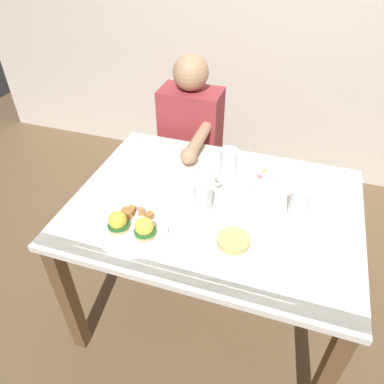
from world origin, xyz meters
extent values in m
plane|color=brown|center=(0.00, 0.00, 0.00)|extent=(6.00, 6.00, 0.00)
cube|color=white|center=(0.00, 0.00, 0.73)|extent=(1.20, 0.90, 0.03)
cube|color=#3F7F51|center=(0.00, -0.40, 0.74)|extent=(1.20, 0.06, 0.00)
cube|color=#3F7F51|center=(0.00, 0.40, 0.74)|extent=(1.20, 0.06, 0.00)
cube|color=brown|center=(-0.55, -0.40, 0.36)|extent=(0.06, 0.06, 0.71)
cube|color=brown|center=(0.55, -0.40, 0.36)|extent=(0.06, 0.06, 0.71)
cube|color=brown|center=(-0.55, 0.40, 0.36)|extent=(0.06, 0.06, 0.71)
cube|color=brown|center=(0.55, 0.40, 0.36)|extent=(0.06, 0.06, 0.71)
cylinder|color=white|center=(-0.26, -0.26, 0.75)|extent=(0.27, 0.27, 0.01)
cylinder|color=tan|center=(-0.31, -0.27, 0.76)|extent=(0.08, 0.08, 0.02)
cylinder|color=#236028|center=(-0.31, -0.27, 0.78)|extent=(0.08, 0.08, 0.01)
sphere|color=yellow|center=(-0.31, -0.27, 0.80)|extent=(0.07, 0.07, 0.07)
cylinder|color=tan|center=(-0.20, -0.27, 0.76)|extent=(0.08, 0.08, 0.02)
cylinder|color=#286B2D|center=(-0.20, -0.27, 0.78)|extent=(0.08, 0.08, 0.01)
sphere|color=yellow|center=(-0.20, -0.27, 0.80)|extent=(0.07, 0.07, 0.07)
cube|color=#AD7038|center=(-0.32, -0.19, 0.77)|extent=(0.03, 0.03, 0.03)
cube|color=#AD7038|center=(-0.32, -0.20, 0.77)|extent=(0.03, 0.03, 0.03)
cube|color=#B77A42|center=(-0.26, -0.17, 0.77)|extent=(0.03, 0.03, 0.03)
cube|color=#AD7038|center=(-0.31, -0.20, 0.77)|extent=(0.04, 0.04, 0.03)
cube|color=#AD7038|center=(-0.22, -0.18, 0.77)|extent=(0.04, 0.04, 0.03)
cube|color=#AD7038|center=(-0.30, -0.17, 0.77)|extent=(0.03, 0.03, 0.03)
cylinder|color=white|center=(0.17, 0.20, 0.74)|extent=(0.10, 0.10, 0.01)
cylinder|color=white|center=(0.17, 0.20, 0.77)|extent=(0.12, 0.12, 0.04)
cube|color=#EA6B70|center=(0.17, 0.20, 0.77)|extent=(0.04, 0.04, 0.03)
cube|color=#F4DB66|center=(0.16, 0.23, 0.77)|extent=(0.03, 0.03, 0.02)
cube|color=#F4A85B|center=(0.19, 0.20, 0.77)|extent=(0.03, 0.03, 0.02)
cube|color=#EA6B70|center=(0.15, 0.18, 0.79)|extent=(0.03, 0.03, 0.02)
cube|color=#EA6B70|center=(0.18, 0.22, 0.78)|extent=(0.03, 0.03, 0.02)
cube|color=#B7E093|center=(0.20, 0.20, 0.77)|extent=(0.03, 0.03, 0.02)
cube|color=#F4DB66|center=(0.17, 0.22, 0.78)|extent=(0.03, 0.03, 0.02)
cube|color=#F4A85B|center=(0.17, 0.23, 0.79)|extent=(0.03, 0.03, 0.02)
cube|color=#B7E093|center=(0.18, 0.20, 0.78)|extent=(0.04, 0.04, 0.03)
cylinder|color=white|center=(-0.07, 0.10, 0.79)|extent=(0.08, 0.08, 0.09)
cylinder|color=black|center=(-0.07, 0.10, 0.83)|extent=(0.07, 0.07, 0.01)
torus|color=white|center=(-0.02, 0.10, 0.79)|extent=(0.06, 0.02, 0.06)
cube|color=silver|center=(-0.39, 0.13, 0.74)|extent=(0.07, 0.11, 0.00)
cube|color=silver|center=(-0.43, 0.19, 0.74)|extent=(0.04, 0.04, 0.00)
cylinder|color=silver|center=(0.00, 0.22, 0.81)|extent=(0.08, 0.08, 0.14)
cylinder|color=silver|center=(0.00, 0.22, 0.79)|extent=(0.07, 0.07, 0.10)
cylinder|color=silver|center=(0.33, 0.04, 0.80)|extent=(0.08, 0.08, 0.12)
cylinder|color=silver|center=(0.33, 0.04, 0.77)|extent=(0.07, 0.07, 0.06)
cylinder|color=silver|center=(-0.04, -0.06, 0.81)|extent=(0.08, 0.08, 0.14)
cylinder|color=silver|center=(-0.04, -0.06, 0.78)|extent=(0.07, 0.07, 0.08)
cylinder|color=white|center=(0.13, -0.21, 0.75)|extent=(0.20, 0.20, 0.01)
cylinder|color=#DBBC70|center=(0.13, -0.21, 0.76)|extent=(0.12, 0.12, 0.02)
cylinder|color=#33333D|center=(-0.40, 0.53, 0.23)|extent=(0.11, 0.11, 0.45)
cylinder|color=#33333D|center=(-0.22, 0.53, 0.23)|extent=(0.11, 0.11, 0.45)
cube|color=#993338|center=(-0.31, 0.63, 0.70)|extent=(0.34, 0.20, 0.50)
sphere|color=tan|center=(-0.31, 0.63, 1.04)|extent=(0.19, 0.19, 0.19)
cylinder|color=tan|center=(-0.19, 0.38, 0.80)|extent=(0.06, 0.30, 0.06)
sphere|color=tan|center=(-0.19, 0.23, 0.80)|extent=(0.08, 0.08, 0.08)
camera|label=1|loc=(0.27, -1.13, 1.74)|focal=33.86mm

